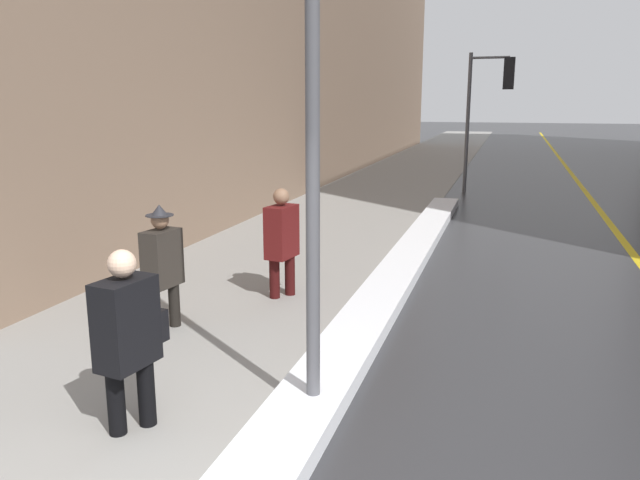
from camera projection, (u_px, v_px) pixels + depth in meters
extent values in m
cube|color=gray|center=(377.00, 194.00, 18.57)|extent=(4.00, 80.00, 0.01)
cube|color=gold|center=(594.00, 203.00, 16.86)|extent=(0.16, 80.00, 0.00)
cube|color=white|center=(397.00, 273.00, 9.70)|extent=(0.64, 14.81, 0.18)
cylinder|color=#515156|center=(313.00, 126.00, 5.01)|extent=(0.12, 0.12, 5.04)
cylinder|color=#515156|center=(468.00, 124.00, 18.60)|extent=(0.11, 0.11, 4.08)
cylinder|color=#515156|center=(490.00, 57.00, 18.00)|extent=(1.10, 0.13, 0.07)
cube|color=black|center=(509.00, 73.00, 17.92)|extent=(0.31, 0.22, 0.90)
sphere|color=red|center=(510.00, 63.00, 17.97)|extent=(0.19, 0.19, 0.19)
sphere|color=orange|center=(509.00, 73.00, 18.03)|extent=(0.19, 0.19, 0.19)
sphere|color=green|center=(509.00, 84.00, 18.09)|extent=(0.19, 0.19, 0.19)
cylinder|color=black|center=(146.00, 380.00, 5.25)|extent=(0.15, 0.15, 0.84)
cylinder|color=black|center=(115.00, 388.00, 5.10)|extent=(0.15, 0.15, 0.84)
cube|color=black|center=(126.00, 323.00, 5.05)|extent=(0.37, 0.55, 0.73)
sphere|color=beige|center=(122.00, 264.00, 4.95)|extent=(0.23, 0.23, 0.23)
cube|color=black|center=(156.00, 327.00, 5.40)|extent=(0.13, 0.23, 0.28)
cylinder|color=black|center=(174.00, 296.00, 7.58)|extent=(0.14, 0.14, 0.78)
cylinder|color=black|center=(155.00, 300.00, 7.45)|extent=(0.14, 0.14, 0.78)
cube|color=#2D2823|center=(162.00, 258.00, 7.41)|extent=(0.35, 0.51, 0.68)
sphere|color=#8C664C|center=(160.00, 220.00, 7.31)|extent=(0.21, 0.21, 0.21)
cylinder|color=#28282D|center=(160.00, 215.00, 7.30)|extent=(0.33, 0.33, 0.01)
cone|color=#28282D|center=(159.00, 210.00, 7.28)|extent=(0.20, 0.20, 0.13)
cylinder|color=#340C0C|center=(290.00, 267.00, 8.81)|extent=(0.15, 0.15, 0.83)
cylinder|color=#340C0C|center=(274.00, 270.00, 8.66)|extent=(0.15, 0.15, 0.83)
cube|color=#561414|center=(282.00, 232.00, 8.62)|extent=(0.37, 0.54, 0.73)
sphere|color=#8C664C|center=(281.00, 196.00, 8.51)|extent=(0.22, 0.22, 0.22)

